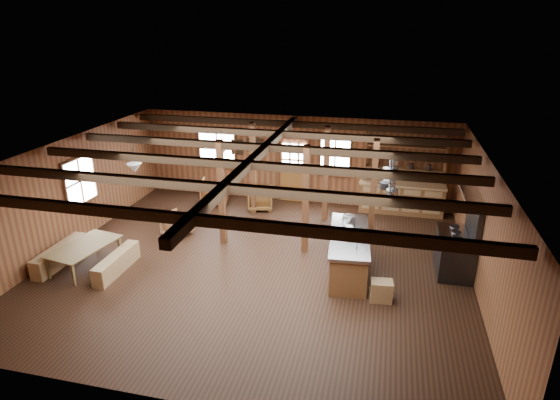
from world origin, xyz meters
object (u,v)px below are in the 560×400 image
(kitchen_island, at_px, (349,253))
(armchair_a, at_px, (215,191))
(armchair_b, at_px, (260,198))
(armchair_c, at_px, (178,224))
(commercial_range, at_px, (457,247))
(dining_table, at_px, (87,257))

(kitchen_island, bearing_deg, armchair_a, 138.27)
(kitchen_island, height_order, armchair_a, kitchen_island)
(armchair_b, xyz_separation_m, armchair_c, (-1.71, -2.36, -0.03))
(kitchen_island, bearing_deg, armchair_b, 127.82)
(commercial_range, bearing_deg, armchair_b, 154.05)
(dining_table, height_order, armchair_b, armchair_b)
(kitchen_island, relative_size, commercial_range, 1.35)
(commercial_range, xyz_separation_m, dining_table, (-8.55, -1.90, -0.33))
(dining_table, height_order, armchair_c, armchair_c)
(kitchen_island, height_order, armchair_c, kitchen_island)
(armchair_c, bearing_deg, armchair_a, -75.20)
(kitchen_island, distance_m, commercial_range, 2.54)
(kitchen_island, xyz_separation_m, armchair_a, (-4.63, 3.46, -0.09))
(armchair_c, bearing_deg, armchair_b, -108.00)
(commercial_range, distance_m, armchair_a, 7.65)
(armchair_b, bearing_deg, armchair_a, -18.99)
(dining_table, bearing_deg, armchair_c, -20.52)
(armchair_a, bearing_deg, commercial_range, 145.45)
(armchair_b, distance_m, armchair_c, 2.91)
(armchair_c, bearing_deg, kitchen_island, -173.26)
(kitchen_island, xyz_separation_m, dining_table, (-6.08, -1.29, -0.19))
(dining_table, bearing_deg, commercial_range, -67.52)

